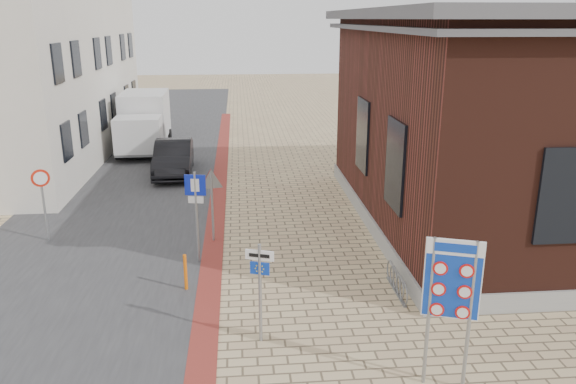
{
  "coord_description": "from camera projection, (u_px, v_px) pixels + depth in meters",
  "views": [
    {
      "loc": [
        -1.16,
        -10.11,
        6.51
      ],
      "look_at": [
        0.08,
        3.76,
        2.2
      ],
      "focal_mm": 35.0,
      "sensor_mm": 36.0,
      "label": 1
    }
  ],
  "objects": [
    {
      "name": "ground",
      "position": [
        300.0,
        346.0,
        11.64
      ],
      "size": [
        120.0,
        120.0,
        0.0
      ],
      "primitive_type": "plane",
      "color": "tan",
      "rests_on": "ground"
    },
    {
      "name": "road_strip",
      "position": [
        144.0,
        168.0,
        25.44
      ],
      "size": [
        7.0,
        60.0,
        0.02
      ],
      "primitive_type": "cube",
      "color": "#38383A",
      "rests_on": "ground"
    },
    {
      "name": "curb_strip",
      "position": [
        218.0,
        200.0,
        20.98
      ],
      "size": [
        0.6,
        40.0,
        0.02
      ],
      "primitive_type": "cube",
      "color": "maroon",
      "rests_on": "ground"
    },
    {
      "name": "brick_building",
      "position": [
        555.0,
        117.0,
        18.03
      ],
      "size": [
        13.0,
        13.0,
        6.8
      ],
      "color": "gray",
      "rests_on": "ground"
    },
    {
      "name": "townhouse_mid",
      "position": [
        28.0,
        62.0,
        26.48
      ],
      "size": [
        7.4,
        6.4,
        9.1
      ],
      "color": "silver",
      "rests_on": "ground"
    },
    {
      "name": "townhouse_far",
      "position": [
        65.0,
        61.0,
        32.31
      ],
      "size": [
        7.4,
        6.4,
        8.3
      ],
      "color": "silver",
      "rests_on": "ground"
    },
    {
      "name": "bike_rack",
      "position": [
        397.0,
        282.0,
        13.88
      ],
      "size": [
        0.08,
        1.8,
        0.6
      ],
      "color": "slate",
      "rests_on": "ground"
    },
    {
      "name": "sedan",
      "position": [
        174.0,
        158.0,
        24.37
      ],
      "size": [
        1.71,
        4.5,
        1.47
      ],
      "primitive_type": "imported",
      "rotation": [
        0.0,
        0.0,
        0.04
      ],
      "color": "black",
      "rests_on": "ground"
    },
    {
      "name": "box_truck",
      "position": [
        144.0,
        122.0,
        28.53
      ],
      "size": [
        2.5,
        5.59,
        2.89
      ],
      "rotation": [
        0.0,
        0.0,
        0.03
      ],
      "color": "slate",
      "rests_on": "ground"
    },
    {
      "name": "border_sign",
      "position": [
        452.0,
        283.0,
        9.81
      ],
      "size": [
        0.95,
        0.37,
        2.91
      ],
      "rotation": [
        0.0,
        0.0,
        -0.34
      ],
      "color": "gray",
      "rests_on": "ground"
    },
    {
      "name": "essen_sign",
      "position": [
        260.0,
        279.0,
        11.43
      ],
      "size": [
        0.57,
        0.23,
        2.2
      ],
      "rotation": [
        0.0,
        0.0,
        -0.33
      ],
      "color": "gray",
      "rests_on": "ground"
    },
    {
      "name": "parking_sign",
      "position": [
        196.0,
        201.0,
        15.2
      ],
      "size": [
        0.57,
        0.13,
        2.6
      ],
      "rotation": [
        0.0,
        0.0,
        -0.16
      ],
      "color": "gray",
      "rests_on": "ground"
    },
    {
      "name": "yield_sign",
      "position": [
        212.0,
        188.0,
        16.68
      ],
      "size": [
        0.78,
        0.25,
        2.23
      ],
      "rotation": [
        0.0,
        0.0,
        0.24
      ],
      "color": "gray",
      "rests_on": "ground"
    },
    {
      "name": "speed_sign",
      "position": [
        42.0,
        194.0,
        16.75
      ],
      "size": [
        0.51,
        0.21,
        2.27
      ],
      "rotation": [
        0.0,
        0.0,
        0.36
      ],
      "color": "gray",
      "rests_on": "ground"
    },
    {
      "name": "bollard",
      "position": [
        186.0,
        272.0,
        13.95
      ],
      "size": [
        0.09,
        0.09,
        0.95
      ],
      "primitive_type": "cylinder",
      "rotation": [
        0.0,
        0.0,
        -0.07
      ],
      "color": "orange",
      "rests_on": "ground"
    }
  ]
}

